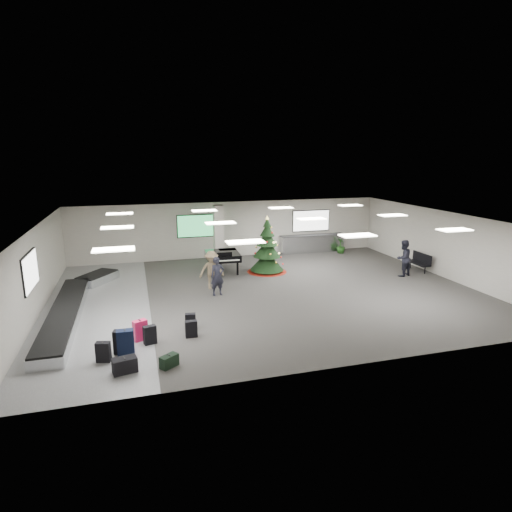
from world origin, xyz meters
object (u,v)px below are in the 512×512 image
object	(u,v)px
potted_plant_right	(341,246)
baggage_carousel	(73,305)
service_counter	(312,243)
grand_piano	(223,256)
pink_suitcase	(140,330)
traveler_bench	(403,258)
traveler_a	(217,276)
traveler_b	(211,270)
potted_plant_left	(272,252)
bench	(420,261)
christmas_tree	(267,253)

from	to	relation	value
potted_plant_right	baggage_carousel	bearing A→B (deg)	-157.33
service_counter	grand_piano	xyz separation A→B (m)	(-6.18, -2.97, 0.30)
pink_suitcase	traveler_bench	bearing A→B (deg)	-6.58
traveler_a	traveler_bench	bearing A→B (deg)	-8.51
service_counter	traveler_b	bearing A→B (deg)	-142.83
traveler_b	potted_plant_left	distance (m)	6.23
traveler_b	traveler_bench	world-z (taller)	traveler_bench
baggage_carousel	bench	size ratio (longest dim) A/B	6.63
service_counter	traveler_b	xyz separation A→B (m)	(-7.21, -5.46, 0.31)
traveler_bench	traveler_b	bearing A→B (deg)	-22.72
christmas_tree	potted_plant_left	xyz separation A→B (m)	(1.10, 2.50, -0.57)
pink_suitcase	potted_plant_right	xyz separation A→B (m)	(11.96, 9.51, 0.12)
traveler_a	traveler_bench	size ratio (longest dim) A/B	0.92
baggage_carousel	service_counter	world-z (taller)	service_counter
service_counter	traveler_a	xyz separation A→B (m)	(-7.13, -6.44, 0.28)
service_counter	christmas_tree	bearing A→B (deg)	-138.93
baggage_carousel	pink_suitcase	xyz separation A→B (m)	(2.44, -3.50, 0.13)
baggage_carousel	grand_piano	xyz separation A→B (m)	(6.66, 3.77, 0.64)
bench	service_counter	bearing A→B (deg)	123.19
traveler_bench	potted_plant_right	world-z (taller)	traveler_bench
potted_plant_left	potted_plant_right	world-z (taller)	potted_plant_right
pink_suitcase	grand_piano	bearing A→B (deg)	34.96
service_counter	baggage_carousel	bearing A→B (deg)	-152.33
potted_plant_left	potted_plant_right	xyz separation A→B (m)	(4.46, 0.27, 0.04)
christmas_tree	traveler_a	distance (m)	4.30
traveler_a	traveler_b	bearing A→B (deg)	83.82
baggage_carousel	traveler_b	distance (m)	5.81
service_counter	potted_plant_left	distance (m)	3.07
bench	traveler_a	size ratio (longest dim) A/B	0.88
grand_piano	bench	xyz separation A→B (m)	(9.78, -2.51, -0.33)
pink_suitcase	traveler_a	distance (m)	5.04
service_counter	pink_suitcase	xyz separation A→B (m)	(-10.41, -10.23, -0.21)
service_counter	christmas_tree	size ratio (longest dim) A/B	1.40
christmas_tree	traveler_a	xyz separation A→B (m)	(-3.13, -2.95, -0.16)
christmas_tree	grand_piano	xyz separation A→B (m)	(-2.18, 0.52, -0.14)
service_counter	traveler_bench	bearing A→B (deg)	-70.32
service_counter	bench	distance (m)	6.55
service_counter	potted_plant_right	distance (m)	1.72
baggage_carousel	traveler_bench	world-z (taller)	traveler_bench
baggage_carousel	traveler_a	world-z (taller)	traveler_a
baggage_carousel	bench	bearing A→B (deg)	4.36
bench	traveler_a	bearing A→B (deg)	-175.00
baggage_carousel	service_counter	xyz separation A→B (m)	(12.84, 6.73, 0.33)
grand_piano	traveler_a	bearing A→B (deg)	-102.04
traveler_bench	traveler_a	bearing A→B (deg)	-16.77
bench	grand_piano	bearing A→B (deg)	165.48
pink_suitcase	traveler_b	distance (m)	5.77
service_counter	pink_suitcase	size ratio (longest dim) A/B	5.78
traveler_b	potted_plant_right	bearing A→B (deg)	25.22
bench	potted_plant_right	bearing A→B (deg)	113.09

